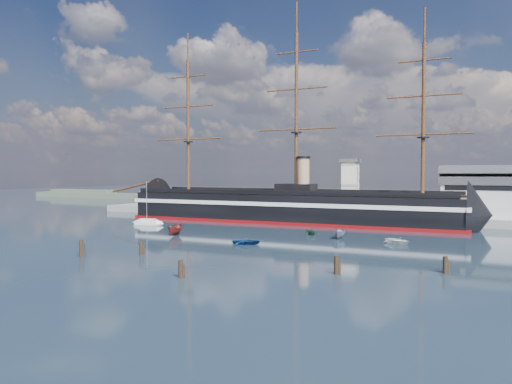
% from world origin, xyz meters
% --- Properties ---
extents(ground, '(600.00, 600.00, 0.00)m').
position_xyz_m(ground, '(0.00, 40.00, 0.00)').
color(ground, '#14222F').
rests_on(ground, ground).
extents(quay, '(180.00, 18.00, 2.00)m').
position_xyz_m(quay, '(10.00, 76.00, 0.00)').
color(quay, slate).
rests_on(quay, ground).
extents(quay_tower, '(5.00, 5.00, 15.00)m').
position_xyz_m(quay_tower, '(3.00, 73.00, 9.75)').
color(quay_tower, silver).
rests_on(quay_tower, ground).
extents(shoreline, '(120.00, 10.00, 4.00)m').
position_xyz_m(shoreline, '(-139.23, 135.00, 1.45)').
color(shoreline, '#3F4C38').
rests_on(shoreline, ground).
extents(warship, '(112.98, 17.39, 53.94)m').
position_xyz_m(warship, '(-11.72, 60.00, 4.04)').
color(warship, black).
rests_on(warship, ground).
extents(sailboat, '(7.13, 3.15, 11.02)m').
position_xyz_m(sailboat, '(-39.47, 38.06, 0.70)').
color(sailboat, silver).
rests_on(sailboat, ground).
extents(motorboat_a, '(7.29, 4.12, 2.75)m').
position_xyz_m(motorboat_a, '(-20.87, 23.48, 0.00)').
color(motorboat_a, maroon).
rests_on(motorboat_a, ground).
extents(motorboat_b, '(2.16, 3.49, 1.52)m').
position_xyz_m(motorboat_b, '(-1.32, 18.60, 0.00)').
color(motorboat_b, navy).
rests_on(motorboat_b, ground).
extents(motorboat_c, '(5.78, 2.50, 2.25)m').
position_xyz_m(motorboat_c, '(11.76, 34.00, 0.00)').
color(motorboat_c, slate).
rests_on(motorboat_c, ground).
extents(motorboat_d, '(4.68, 5.61, 1.91)m').
position_xyz_m(motorboat_d, '(4.40, 37.46, 0.00)').
color(motorboat_d, '#1C3F31').
rests_on(motorboat_d, ground).
extents(motorboat_e, '(2.94, 3.54, 1.56)m').
position_xyz_m(motorboat_e, '(23.58, 32.02, 0.00)').
color(motorboat_e, silver).
rests_on(motorboat_e, ground).
extents(piling_near_left, '(0.64, 0.64, 3.35)m').
position_xyz_m(piling_near_left, '(-18.72, -4.75, 0.00)').
color(piling_near_left, black).
rests_on(piling_near_left, ground).
extents(piling_near_mid, '(0.64, 0.64, 2.96)m').
position_xyz_m(piling_near_mid, '(4.53, -10.91, 0.00)').
color(piling_near_mid, black).
rests_on(piling_near_mid, ground).
extents(piling_near_right, '(0.64, 0.64, 3.13)m').
position_xyz_m(piling_near_right, '(21.55, -0.16, 0.00)').
color(piling_near_right, black).
rests_on(piling_near_right, ground).
extents(piling_far_right, '(0.64, 0.64, 2.93)m').
position_xyz_m(piling_far_right, '(34.25, 6.92, 0.00)').
color(piling_far_right, black).
rests_on(piling_far_right, ground).
extents(piling_extra, '(0.64, 0.64, 2.82)m').
position_xyz_m(piling_extra, '(-11.22, 0.68, 0.00)').
color(piling_extra, black).
rests_on(piling_extra, ground).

